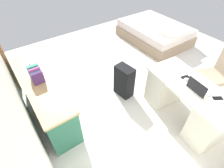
{
  "coord_description": "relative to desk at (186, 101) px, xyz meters",
  "views": [
    {
      "loc": [
        -1.98,
        2.34,
        2.54
      ],
      "look_at": [
        -0.27,
        1.12,
        0.6
      ],
      "focal_mm": 27.67,
      "sensor_mm": 36.0,
      "label": 1
    }
  ],
  "objects": [
    {
      "name": "office_chair",
      "position": [
        0.05,
        -0.89,
        0.03
      ],
      "size": [
        0.61,
        0.61,
        0.94
      ],
      "color": "black",
      "rests_on": "ground_plane"
    },
    {
      "name": "wall_back",
      "position": [
        1.15,
        2.25,
        0.93
      ],
      "size": [
        4.43,
        0.1,
        2.64
      ],
      "primitive_type": "cube",
      "color": "silver",
      "rests_on": "ground_plane"
    },
    {
      "name": "computer_mouse",
      "position": [
        0.14,
        -0.02,
        0.37
      ],
      "size": [
        0.07,
        0.11,
        0.03
      ],
      "primitive_type": "ellipsoid",
      "rotation": [
        0.0,
        0.0,
        -0.12
      ],
      "color": "white",
      "rests_on": "desk"
    },
    {
      "name": "suitcase_black",
      "position": [
        1.04,
        0.47,
        -0.07
      ],
      "size": [
        0.38,
        0.26,
        0.65
      ],
      "primitive_type": "cube",
      "rotation": [
        0.0,
        0.0,
        0.12
      ],
      "color": "black",
      "rests_on": "ground_plane"
    },
    {
      "name": "cell_phone_by_mouse",
      "position": [
        0.19,
        -0.07,
        0.36
      ],
      "size": [
        0.1,
        0.15,
        0.01
      ],
      "primitive_type": "cube",
      "rotation": [
        0.0,
        0.0,
        -0.27
      ],
      "color": "black",
      "rests_on": "desk"
    },
    {
      "name": "figurine_small",
      "position": [
        1.85,
        1.87,
        0.41
      ],
      "size": [
        0.08,
        0.08,
        0.11
      ],
      "primitive_type": "cone",
      "color": "#4C7FBF",
      "rests_on": "credenza"
    },
    {
      "name": "laptop",
      "position": [
        -0.11,
        0.05,
        0.41
      ],
      "size": [
        0.33,
        0.26,
        0.21
      ],
      "color": "silver",
      "rests_on": "desk"
    },
    {
      "name": "book_row",
      "position": [
        1.5,
        1.87,
        0.47
      ],
      "size": [
        0.24,
        0.17,
        0.24
      ],
      "color": "#492A61",
      "rests_on": "credenza"
    },
    {
      "name": "bed",
      "position": [
        2.27,
        -1.63,
        -0.15
      ],
      "size": [
        1.92,
        1.42,
        0.58
      ],
      "color": "gray",
      "rests_on": "ground_plane"
    },
    {
      "name": "credenza",
      "position": [
        1.44,
        1.87,
        -0.02
      ],
      "size": [
        1.8,
        0.48,
        0.75
      ],
      "color": "#28664C",
      "rests_on": "ground_plane"
    },
    {
      "name": "desk",
      "position": [
        0.0,
        0.0,
        0.0
      ],
      "size": [
        1.51,
        0.82,
        0.75
      ],
      "color": "silver",
      "rests_on": "ground_plane"
    },
    {
      "name": "cell_phone_near_laptop",
      "position": [
        -0.36,
        -0.06,
        0.36
      ],
      "size": [
        0.13,
        0.15,
        0.01
      ],
      "primitive_type": "cube",
      "rotation": [
        0.0,
        0.0,
        -0.59
      ],
      "color": "black",
      "rests_on": "desk"
    },
    {
      "name": "ground_plane",
      "position": [
        1.15,
        -0.24,
        -0.39
      ],
      "size": [
        5.98,
        5.98,
        0.0
      ],
      "primitive_type": "plane",
      "color": "silver"
    }
  ]
}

